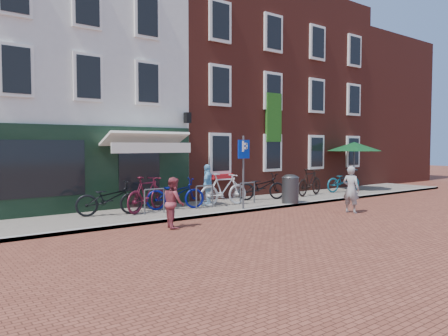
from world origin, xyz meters
TOP-DOWN VIEW (x-y plane):
  - ground at (0.00, 0.00)m, footprint 80.00×80.00m
  - sidewalk at (1.00, 1.50)m, footprint 24.00×3.00m
  - building_stucco at (-5.00, 7.00)m, footprint 8.00×8.00m
  - building_brick_mid at (2.00, 7.00)m, footprint 6.00×8.00m
  - building_brick_right at (8.00, 7.00)m, footprint 6.00×8.00m
  - filler_right at (14.50, 7.00)m, footprint 7.00×8.00m
  - litter_bin at (1.91, 0.30)m, footprint 0.65×0.65m
  - parking_sign at (-0.50, 0.24)m, footprint 0.50×0.08m
  - parasol at (8.14, 1.89)m, footprint 2.72×2.72m
  - woman at (2.28, -2.22)m, footprint 0.48×0.65m
  - boy at (-3.96, -0.83)m, footprint 0.71×0.82m
  - cafe_person at (-1.00, 1.72)m, footprint 0.93×0.86m
  - bicycle_0 at (-4.82, 1.76)m, footprint 2.18×1.19m
  - bicycle_1 at (-3.54, 1.65)m, footprint 2.06×1.36m
  - bicycle_2 at (-2.46, 1.61)m, footprint 2.19×1.28m
  - bicycle_3 at (-0.57, 1.30)m, footprint 2.05×0.78m
  - bicycle_4 at (1.71, 1.72)m, footprint 2.19×1.35m
  - bicycle_5 at (4.42, 1.52)m, footprint 2.08×0.98m
  - bicycle_6 at (6.87, 1.56)m, footprint 2.14×0.99m

SIDE VIEW (x-z plane):
  - ground at x=0.00m, z-range 0.00..0.00m
  - sidewalk at x=1.00m, z-range 0.00..0.10m
  - bicycle_0 at x=-4.82m, z-range 0.10..1.19m
  - bicycle_2 at x=-2.46m, z-range 0.10..1.19m
  - bicycle_4 at x=1.71m, z-range 0.10..1.19m
  - bicycle_6 at x=6.87m, z-range 0.10..1.19m
  - bicycle_1 at x=-3.54m, z-range 0.10..1.31m
  - bicycle_3 at x=-0.57m, z-range 0.10..1.31m
  - bicycle_5 at x=4.42m, z-range 0.10..1.31m
  - litter_bin at x=1.91m, z-range 0.12..1.31m
  - boy at x=-3.96m, z-range 0.00..1.44m
  - woman at x=2.28m, z-range 0.00..1.62m
  - cafe_person at x=-1.00m, z-range 0.10..1.64m
  - parking_sign at x=-0.50m, z-range 0.51..3.09m
  - parasol at x=8.14m, z-range 1.11..3.62m
  - building_stucco at x=-5.00m, z-range 0.00..9.00m
  - filler_right at x=14.50m, z-range 0.00..9.00m
  - building_brick_mid at x=2.00m, z-range 0.00..10.00m
  - building_brick_right at x=8.00m, z-range 0.00..10.00m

